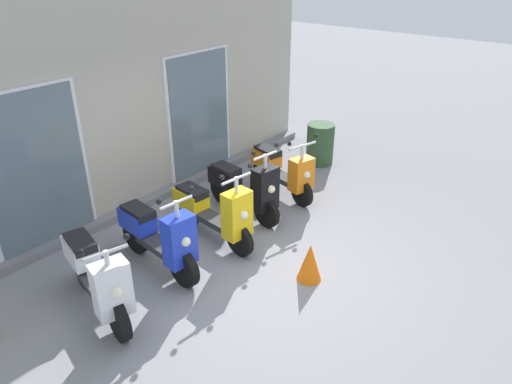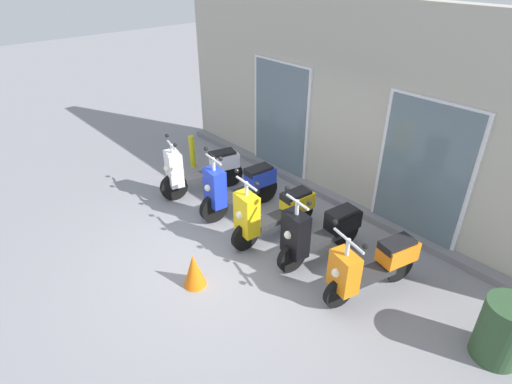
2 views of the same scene
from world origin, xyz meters
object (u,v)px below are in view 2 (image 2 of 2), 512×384
scooter_yellow (272,212)px  scooter_black (319,231)px  trash_bin (503,331)px  scooter_white (200,170)px  curb_bollard (192,151)px  scooter_orange (372,265)px  traffic_cone (194,270)px  scooter_blue (238,187)px

scooter_yellow → scooter_black: size_ratio=1.05×
trash_bin → scooter_white: bearing=-176.1°
scooter_black → curb_bollard: size_ratio=2.22×
scooter_orange → scooter_yellow: bearing=-176.6°
trash_bin → traffic_cone: bearing=-149.7°
scooter_blue → trash_bin: 4.33m
scooter_yellow → scooter_orange: bearing=3.4°
scooter_blue → curb_bollard: bearing=168.6°
curb_bollard → scooter_orange: bearing=-4.6°
scooter_black → scooter_blue: bearing=-178.1°
scooter_blue → scooter_orange: bearing=0.5°
scooter_white → scooter_orange: bearing=1.9°
scooter_orange → curb_bollard: bearing=175.4°
curb_bollard → traffic_cone: curb_bollard is taller
scooter_black → scooter_orange: bearing=-2.2°
scooter_yellow → scooter_white: bearing=-179.4°
curb_bollard → trash_bin: trash_bin is taller
scooter_white → curb_bollard: bearing=153.8°
scooter_orange → trash_bin: 1.60m
scooter_orange → curb_bollard: 4.81m
scooter_white → curb_bollard: scooter_white is taller
scooter_white → scooter_yellow: scooter_yellow is taller
scooter_yellow → scooter_orange: 1.80m
scooter_black → curb_bollard: (-3.84, 0.35, -0.15)m
scooter_white → trash_bin: size_ratio=2.03×
curb_bollard → trash_bin: bearing=-1.4°
scooter_blue → scooter_yellow: bearing=-5.0°
scooter_blue → scooter_black: scooter_blue is taller
scooter_yellow → scooter_black: bearing=9.5°
scooter_blue → scooter_black: bearing=1.9°
scooter_blue → scooter_orange: size_ratio=1.08×
scooter_orange → traffic_cone: (-1.70, -1.68, -0.22)m
scooter_yellow → trash_bin: (3.37, 0.34, -0.09)m
scooter_white → scooter_yellow: 1.95m
scooter_blue → curb_bollard: size_ratio=2.29×
curb_bollard → scooter_black: bearing=-5.2°
scooter_blue → traffic_cone: 1.98m
scooter_black → scooter_orange: scooter_black is taller
scooter_black → trash_bin: bearing=4.5°
scooter_white → traffic_cone: size_ratio=3.13×
scooter_white → scooter_black: 2.80m
scooter_blue → scooter_orange: 2.75m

